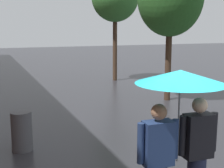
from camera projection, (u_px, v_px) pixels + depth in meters
couple_under_umbrella at (179, 119)px, 4.09m from camera, size 1.20×1.19×2.05m
litter_bin at (22, 131)px, 6.57m from camera, size 0.44×0.44×0.85m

